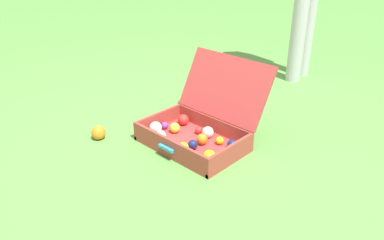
# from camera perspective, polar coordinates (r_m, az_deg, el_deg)

# --- Properties ---
(ground_plane) EXTENTS (16.00, 16.00, 0.00)m
(ground_plane) POSITION_cam_1_polar(r_m,az_deg,el_deg) (2.18, -1.79, -4.08)
(ground_plane) COLOR #569342
(open_suitcase) EXTENTS (0.59, 0.60, 0.46)m
(open_suitcase) POSITION_cam_1_polar(r_m,az_deg,el_deg) (2.19, 1.24, -0.83)
(open_suitcase) COLOR #B23838
(open_suitcase) RESTS_ON ground
(stray_ball_on_grass) EXTENTS (0.08, 0.08, 0.08)m
(stray_ball_on_grass) POSITION_cam_1_polar(r_m,az_deg,el_deg) (2.31, -14.12, -1.89)
(stray_ball_on_grass) COLOR orange
(stray_ball_on_grass) RESTS_ON ground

